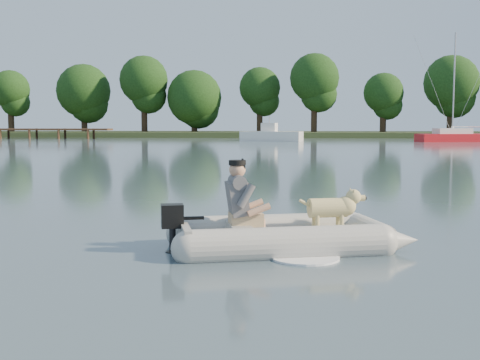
# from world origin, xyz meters

# --- Properties ---
(water) EXTENTS (160.00, 160.00, 0.00)m
(water) POSITION_xyz_m (0.00, 0.00, 0.00)
(water) COLOR slate
(water) RESTS_ON ground
(shore_bank) EXTENTS (160.00, 12.00, 0.70)m
(shore_bank) POSITION_xyz_m (0.00, 62.00, 0.25)
(shore_bank) COLOR #47512D
(shore_bank) RESTS_ON water
(dock) EXTENTS (18.00, 2.00, 1.04)m
(dock) POSITION_xyz_m (-26.00, 52.00, 0.52)
(dock) COLOR #4C331E
(dock) RESTS_ON water
(treeline) EXTENTS (71.02, 7.35, 9.27)m
(treeline) POSITION_xyz_m (-3.71, 61.11, 5.48)
(treeline) COLOR #332316
(treeline) RESTS_ON shore_bank
(dinghy) EXTENTS (4.96, 4.16, 1.24)m
(dinghy) POSITION_xyz_m (0.64, 0.42, 0.52)
(dinghy) COLOR #9E9E99
(dinghy) RESTS_ON water
(man) EXTENTS (0.76, 0.69, 0.96)m
(man) POSITION_xyz_m (0.03, 0.31, 0.69)
(man) COLOR #59595E
(man) RESTS_ON dinghy
(dog) EXTENTS (0.87, 0.49, 0.55)m
(dog) POSITION_xyz_m (1.19, 0.61, 0.46)
(dog) COLOR tan
(dog) RESTS_ON dinghy
(outboard_motor) EXTENTS (0.42, 0.34, 0.70)m
(outboard_motor) POSITION_xyz_m (-0.79, 0.05, 0.28)
(outboard_motor) COLOR black
(outboard_motor) RESTS_ON dinghy
(motorboat) EXTENTS (5.92, 3.39, 2.36)m
(motorboat) POSITION_xyz_m (-0.66, 46.24, 1.07)
(motorboat) COLOR white
(motorboat) RESTS_ON water
(sailboat) EXTENTS (7.08, 3.42, 9.36)m
(sailboat) POSITION_xyz_m (15.14, 45.47, 0.41)
(sailboat) COLOR red
(sailboat) RESTS_ON water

